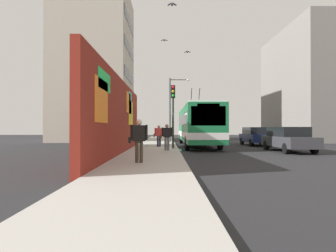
% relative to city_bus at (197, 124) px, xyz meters
% --- Properties ---
extents(ground_plane, '(80.00, 80.00, 0.00)m').
position_rel_city_bus_xyz_m(ground_plane, '(-3.86, 1.80, -1.81)').
color(ground_plane, '#232326').
extents(sidewalk_slab, '(48.00, 3.20, 0.15)m').
position_rel_city_bus_xyz_m(sidewalk_slab, '(-3.86, 3.40, -1.74)').
color(sidewalk_slab, '#ADA8A0').
rests_on(sidewalk_slab, ground_plane).
extents(graffiti_wall, '(14.42, 0.32, 4.15)m').
position_rel_city_bus_xyz_m(graffiti_wall, '(-7.65, 5.15, 0.27)').
color(graffiti_wall, maroon).
rests_on(graffiti_wall, ground_plane).
extents(building_far_left, '(8.74, 8.10, 17.26)m').
position_rel_city_bus_xyz_m(building_far_left, '(8.98, 11.00, 6.82)').
color(building_far_left, '#B2A899').
rests_on(building_far_left, ground_plane).
extents(building_far_right, '(13.55, 7.62, 13.37)m').
position_rel_city_bus_xyz_m(building_far_right, '(10.18, -15.20, 4.88)').
color(building_far_right, gray).
rests_on(building_far_right, ground_plane).
extents(city_bus, '(11.81, 2.57, 5.04)m').
position_rel_city_bus_xyz_m(city_bus, '(0.00, 0.00, 0.00)').
color(city_bus, '#19723F').
rests_on(city_bus, ground_plane).
extents(parked_car_dark_gray, '(4.62, 1.86, 1.58)m').
position_rel_city_bus_xyz_m(parked_car_dark_gray, '(-5.27, -5.20, -0.98)').
color(parked_car_dark_gray, '#38383D').
rests_on(parked_car_dark_gray, ground_plane).
extents(parked_car_navy, '(4.06, 1.94, 1.58)m').
position_rel_city_bus_xyz_m(parked_car_navy, '(0.72, -5.20, -0.98)').
color(parked_car_navy, navy).
rests_on(parked_car_navy, ground_plane).
extents(pedestrian_near_wall, '(0.23, 0.76, 1.71)m').
position_rel_city_bus_xyz_m(pedestrian_near_wall, '(-11.75, 3.69, -0.66)').
color(pedestrian_near_wall, '#3F3326').
rests_on(pedestrian_near_wall, sidewalk_slab).
extents(pedestrian_at_curb, '(0.22, 0.73, 1.60)m').
position_rel_city_bus_xyz_m(pedestrian_at_curb, '(-5.98, 2.57, -0.73)').
color(pedestrian_at_curb, '#595960').
rests_on(pedestrian_at_curb, sidewalk_slab).
extents(pedestrian_midblock, '(0.22, 0.72, 1.57)m').
position_rel_city_bus_xyz_m(pedestrian_midblock, '(-2.74, 3.15, -0.76)').
color(pedestrian_midblock, '#1E1E2D').
rests_on(pedestrian_midblock, sidewalk_slab).
extents(traffic_light, '(0.49, 0.28, 4.22)m').
position_rel_city_bus_xyz_m(traffic_light, '(-4.53, 2.15, 1.18)').
color(traffic_light, '#2D382D').
rests_on(traffic_light, sidewalk_slab).
extents(street_lamp, '(0.44, 1.98, 6.21)m').
position_rel_city_bus_xyz_m(street_lamp, '(3.56, 2.01, 1.95)').
color(street_lamp, '#4C4C51').
rests_on(street_lamp, sidewalk_slab).
extents(flying_pigeons, '(11.43, 4.35, 0.94)m').
position_rel_city_bus_xyz_m(flying_pigeons, '(-3.61, 1.18, 7.00)').
color(flying_pigeons, slate).
extents(curbside_puddle, '(2.00, 2.00, 0.00)m').
position_rel_city_bus_xyz_m(curbside_puddle, '(-3.79, 1.20, -1.81)').
color(curbside_puddle, black).
rests_on(curbside_puddle, ground_plane).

